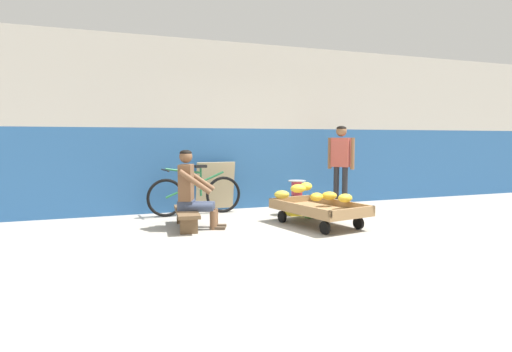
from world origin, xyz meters
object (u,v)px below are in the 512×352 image
(bicycle_near_left, at_px, (195,194))
(low_bench, at_px, (187,215))
(banana_cart, at_px, (319,210))
(vendor_seated, at_px, (192,189))
(sign_board, at_px, (215,186))
(customer_adult, at_px, (341,158))
(shopping_bag, at_px, (312,211))
(plastic_crate, at_px, (297,206))
(weighing_scale, at_px, (297,188))

(bicycle_near_left, bearing_deg, low_bench, -108.79)
(banana_cart, distance_m, low_bench, 1.96)
(banana_cart, xyz_separation_m, low_bench, (-1.89, 0.51, -0.04))
(vendor_seated, bearing_deg, sign_board, 62.91)
(vendor_seated, distance_m, customer_adult, 2.91)
(banana_cart, height_order, sign_board, sign_board)
(bicycle_near_left, relative_size, shopping_bag, 6.91)
(plastic_crate, relative_size, shopping_bag, 1.50)
(banana_cart, height_order, low_bench, banana_cart)
(banana_cart, relative_size, sign_board, 1.78)
(customer_adult, distance_m, shopping_bag, 1.24)
(weighing_scale, bearing_deg, vendor_seated, -165.34)
(bicycle_near_left, relative_size, sign_board, 1.87)
(banana_cart, xyz_separation_m, customer_adult, (1.01, 1.06, 0.71))
(sign_board, bearing_deg, low_bench, -120.23)
(banana_cart, height_order, plastic_crate, banana_cart)
(low_bench, relative_size, customer_adult, 0.74)
(low_bench, distance_m, weighing_scale, 2.07)
(sign_board, bearing_deg, plastic_crate, -37.23)
(plastic_crate, height_order, sign_board, sign_board)
(shopping_bag, bearing_deg, customer_adult, 28.31)
(banana_cart, relative_size, vendor_seated, 1.38)
(vendor_seated, bearing_deg, low_bench, 158.44)
(low_bench, bearing_deg, customer_adult, 10.74)
(banana_cart, xyz_separation_m, weighing_scale, (0.11, 0.98, 0.21))
(vendor_seated, distance_m, shopping_bag, 2.07)
(customer_adult, bearing_deg, bicycle_near_left, 168.35)
(weighing_scale, height_order, sign_board, sign_board)
(plastic_crate, bearing_deg, vendor_seated, -165.31)
(plastic_crate, relative_size, bicycle_near_left, 0.22)
(banana_cart, bearing_deg, weighing_scale, 83.71)
(weighing_scale, relative_size, bicycle_near_left, 0.18)
(low_bench, relative_size, plastic_crate, 3.13)
(vendor_seated, height_order, sign_board, vendor_seated)
(weighing_scale, bearing_deg, customer_adult, 5.17)
(banana_cart, distance_m, sign_board, 2.19)
(banana_cart, relative_size, customer_adult, 1.03)
(sign_board, xyz_separation_m, shopping_bag, (1.30, -1.26, -0.32))
(bicycle_near_left, height_order, shopping_bag, bicycle_near_left)
(vendor_seated, height_order, shopping_bag, vendor_seated)
(sign_board, bearing_deg, shopping_bag, -44.24)
(weighing_scale, distance_m, shopping_bag, 0.50)
(bicycle_near_left, distance_m, sign_board, 0.54)
(weighing_scale, relative_size, sign_board, 0.34)
(shopping_bag, bearing_deg, plastic_crate, 105.84)
(vendor_seated, bearing_deg, bicycle_near_left, 75.61)
(vendor_seated, bearing_deg, plastic_crate, 14.69)
(vendor_seated, xyz_separation_m, customer_adult, (2.83, 0.58, 0.38))
(low_bench, relative_size, weighing_scale, 3.76)
(weighing_scale, xyz_separation_m, customer_adult, (0.91, 0.08, 0.50))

